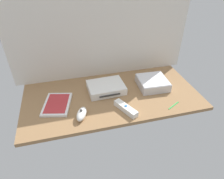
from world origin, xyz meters
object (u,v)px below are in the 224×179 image
at_px(remote_wand, 126,108).
at_px(remote_nunchuk, 82,114).
at_px(game_case, 57,104).
at_px(mini_computer, 152,83).
at_px(stylus_pen, 174,105).
at_px(game_console, 106,87).

bearing_deg(remote_wand, remote_nunchuk, 152.09).
distance_m(game_case, remote_wand, 0.37).
relative_size(mini_computer, stylus_pen, 1.98).
relative_size(remote_wand, remote_nunchuk, 1.36).
bearing_deg(stylus_pen, remote_nunchuk, 175.87).
xyz_separation_m(game_console, mini_computer, (0.28, -0.03, 0.00)).
relative_size(game_console, stylus_pen, 2.40).
height_order(mini_computer, remote_nunchuk, mini_computer).
xyz_separation_m(mini_computer, remote_wand, (-0.23, -0.18, -0.01)).
bearing_deg(mini_computer, game_console, 174.63).
bearing_deg(remote_nunchuk, game_case, 155.22).
height_order(remote_wand, remote_nunchuk, remote_nunchuk).
distance_m(mini_computer, game_case, 0.57).
height_order(game_case, remote_nunchuk, remote_nunchuk).
height_order(remote_nunchuk, stylus_pen, remote_nunchuk).
xyz_separation_m(game_case, stylus_pen, (0.61, -0.16, -0.00)).
relative_size(remote_wand, stylus_pen, 1.66).
bearing_deg(mini_computer, remote_wand, -142.22).
bearing_deg(game_case, remote_wand, -7.84).
xyz_separation_m(remote_wand, stylus_pen, (0.26, -0.03, -0.01)).
distance_m(game_console, mini_computer, 0.29).
bearing_deg(stylus_pen, game_console, 144.50).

